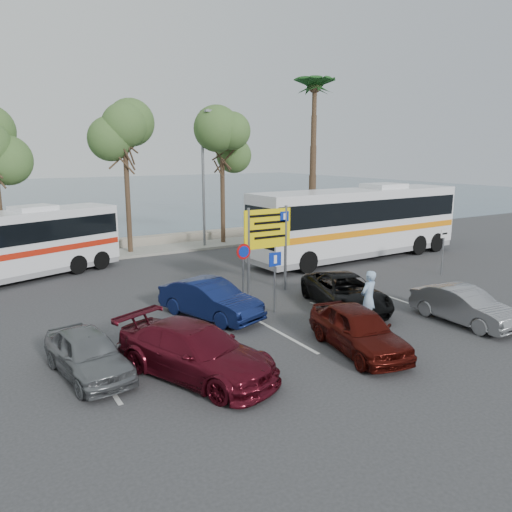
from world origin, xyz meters
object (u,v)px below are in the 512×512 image
car_maroon (196,351)px  suv_black (345,292)px  car_silver_a (88,353)px  street_lamp_right (204,172)px  car_blue (210,299)px  coach_bus_left (2,249)px  pedestrian_near (368,298)px  direction_sign (268,235)px  car_red (358,329)px  coach_bus_right (357,225)px  car_silver_b (464,306)px  pedestrian_far (368,240)px

car_maroon → suv_black: size_ratio=1.03×
car_silver_a → suv_black: suv_black is taller
street_lamp_right → car_blue: size_ratio=1.97×
coach_bus_left → pedestrian_near: 16.05m
direction_sign → car_red: bearing=-99.0°
coach_bus_right → car_red: coach_bus_right is taller
car_silver_a → car_silver_b: (12.00, -2.41, -0.00)m
coach_bus_right → car_blue: coach_bus_right is taller
car_maroon → street_lamp_right: bearing=41.0°
car_silver_a → car_maroon: size_ratio=0.76×
car_silver_a → car_red: size_ratio=0.92×
street_lamp_right → pedestrian_far: size_ratio=4.39×
street_lamp_right → car_silver_b: street_lamp_right is taller
car_maroon → coach_bus_left: bearing=81.8°
car_silver_a → car_maroon: (2.40, -1.50, 0.07)m
pedestrian_near → suv_black: bearing=-121.0°
coach_bus_left → car_red: 16.28m
coach_bus_right → car_silver_b: 10.90m
coach_bus_left → coach_bus_right: size_ratio=0.83×
suv_black → car_silver_a: bearing=-157.8°
coach_bus_left → car_red: size_ratio=2.77×
coach_bus_left → pedestrian_far: (18.09, -4.00, -0.64)m
coach_bus_left → car_red: (8.25, -14.00, -0.89)m
pedestrian_near → pedestrian_far: bearing=-146.1°
car_silver_a → car_silver_b: 12.24m
car_silver_a → pedestrian_far: (17.03, 7.59, 0.30)m
car_silver_a → suv_black: bearing=-1.9°
street_lamp_right → coach_bus_left: (-11.31, -3.02, -3.04)m
direction_sign → street_lamp_right: bearing=79.1°
car_silver_a → car_silver_b: same height
suv_black → coach_bus_right: bearing=62.0°
car_silver_b → pedestrian_far: bearing=63.7°
suv_black → car_silver_b: 4.12m
coach_bus_left → car_silver_a: coach_bus_left is taller
pedestrian_near → coach_bus_right: bearing=-142.8°
car_red → street_lamp_right: bearing=90.3°
pedestrian_near → direction_sign: bearing=-94.7°
car_maroon → car_silver_a: bearing=125.0°
pedestrian_far → car_silver_b: bearing=147.9°
suv_black → pedestrian_far: bearing=58.4°
car_maroon → car_silver_b: bearing=-28.4°
car_silver_a → direction_sign: bearing=20.0°
car_red → car_silver_b: bearing=10.5°
car_red → pedestrian_far: 14.03m
car_red → car_blue: bearing=126.2°
car_blue → car_red: size_ratio=1.04×
suv_black → street_lamp_right: bearing=103.8°
coach_bus_left → car_maroon: 13.57m
suv_black → car_silver_b: suv_black is taller
coach_bus_left → car_silver_b: bearing=-47.0°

